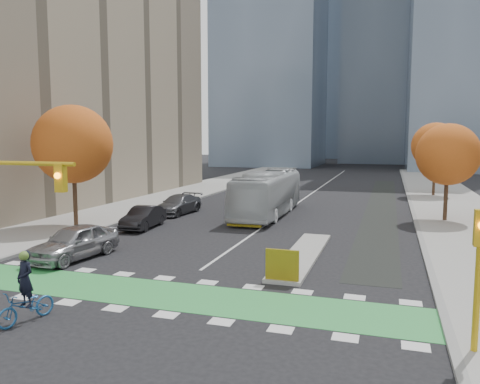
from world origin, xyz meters
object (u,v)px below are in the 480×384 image
Objects in this scene: hazard_board at (282,265)px; parked_car_a at (74,242)px; tree_east_far at (436,146)px; traffic_signal_east at (479,260)px; bus at (268,193)px; tree_west at (73,144)px; tree_east_near at (448,155)px; parked_car_c at (178,204)px; parked_car_b at (143,217)px; cyclist at (26,299)px.

hazard_board is 0.28× the size of parked_car_a.
tree_east_far is 1.87× the size of traffic_signal_east.
parked_car_a is (-17.29, 5.51, -1.87)m from traffic_signal_east.
bus is at bearing 106.41° from hazard_board.
tree_west is 1.16× the size of tree_east_near.
tree_east_near is 1.40× the size of parked_car_a.
parked_car_c is at bearing 132.78° from traffic_signal_east.
hazard_board is at bearing -47.02° from parked_car_c.
parked_car_b is (-0.75, 8.22, -0.13)m from parked_car_a.
hazard_board is 0.11× the size of bus.
parked_car_a is (-19.29, -33.00, -4.38)m from tree_east_far.
hazard_board is at bearing -104.12° from tree_east_far.
parked_car_b is at bearing -131.15° from bus.
hazard_board is 19.93m from tree_east_near.
tree_east_near is 13.36m from bus.
parked_car_b is 6.23m from parked_car_c.
cyclist is (8.94, -14.36, -4.82)m from tree_west.
cyclist is (-15.56, -40.36, -4.44)m from tree_east_far.
bus is at bearing 76.69° from parked_car_a.
tree_west reaches higher than bus.
tree_east_near is 16.01m from tree_east_far.
hazard_board is 0.59× the size of cyclist.
tree_east_far is 1.47× the size of parked_car_c.
tree_west is at bearing -113.67° from parked_car_c.
cyclist is at bearing -95.98° from bus.
tree_east_far is 3.21× the size of cyclist.
parked_car_c is (-1.16, 14.44, -0.10)m from parked_car_a.
tree_east_far is at bearing 87.03° from traffic_signal_east.
tree_west is 0.66× the size of bus.
parked_car_c is at bearing 88.88° from parked_car_b.
hazard_board is 14.65m from parked_car_b.
tree_west is 6.72m from parked_car_b.
cyclist is 0.54× the size of parked_car_b.
parked_car_a is (-18.79, -17.00, -4.00)m from tree_east_near.
cyclist is (-15.06, -24.36, -4.07)m from tree_east_near.
parked_car_c is (4.04, 7.44, -4.86)m from tree_west.
parked_car_c is (-19.96, -2.56, -4.11)m from tree_east_near.
tree_east_near is 1.73× the size of traffic_signal_east.
cyclist is at bearing -111.09° from tree_east_far.
parked_car_c reaches higher than hazard_board.
traffic_signal_east reaches higher than parked_car_b.
tree_east_near reaches higher than traffic_signal_east.
bus is (-13.44, -17.01, -3.51)m from tree_east_far.
traffic_signal_east is (6.50, -4.71, 1.93)m from hazard_board.
traffic_signal_east is 0.79× the size of parked_car_c.
traffic_signal_east is 1.72× the size of cyclist.
traffic_signal_east reaches higher than parked_car_a.
hazard_board is 18.44m from tree_west.
tree_east_far is at bearing 50.88° from bus.
bus is at bearing -175.53° from tree_east_near.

